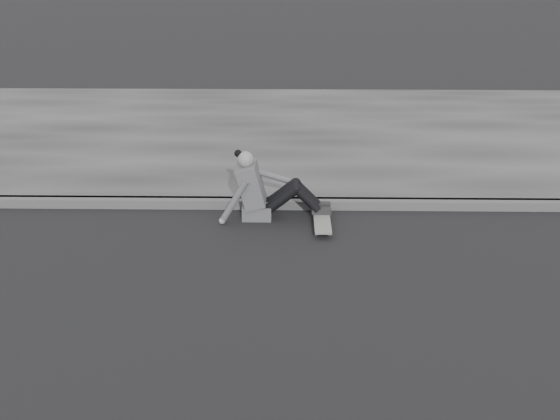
{
  "coord_description": "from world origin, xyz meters",
  "views": [
    {
      "loc": [
        -2.54,
        -4.79,
        3.3
      ],
      "look_at": [
        -2.64,
        1.4,
        0.5
      ],
      "focal_mm": 40.0,
      "sensor_mm": 36.0,
      "label": 1
    }
  ],
  "objects": [
    {
      "name": "skateboard",
      "position": [
        -2.14,
        2.05,
        0.07
      ],
      "size": [
        0.2,
        0.78,
        0.09
      ],
      "color": "#A0A19B",
      "rests_on": "ground"
    },
    {
      "name": "sidewalk",
      "position": [
        0.0,
        5.6,
        0.06
      ],
      "size": [
        24.0,
        6.0,
        0.12
      ],
      "primitive_type": "cube",
      "color": "#3B3B3B",
      "rests_on": "ground"
    },
    {
      "name": "seated_woman",
      "position": [
        -2.87,
        2.3,
        0.36
      ],
      "size": [
        1.38,
        0.46,
        0.88
      ],
      "color": "#4F4F52",
      "rests_on": "ground"
    },
    {
      "name": "curb",
      "position": [
        0.0,
        2.58,
        0.06
      ],
      "size": [
        24.0,
        0.16,
        0.12
      ],
      "primitive_type": "cube",
      "color": "#4D4D4D",
      "rests_on": "ground"
    }
  ]
}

